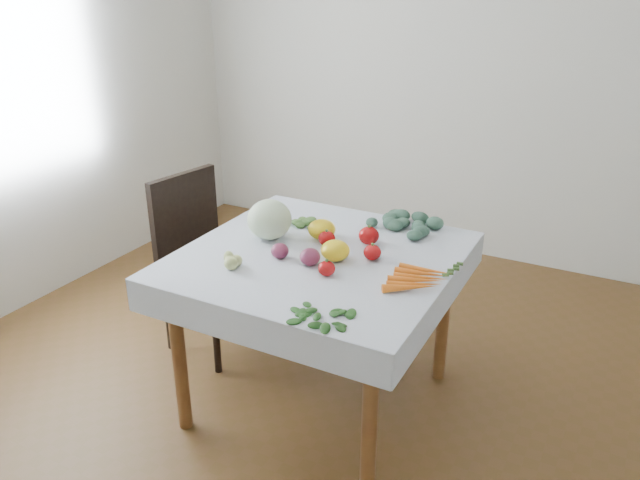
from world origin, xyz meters
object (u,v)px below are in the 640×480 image
Objects in this scene: chair at (201,251)px; carrot_bunch at (418,279)px; heirloom_back at (322,229)px; cabbage at (269,219)px; table at (319,275)px.

chair is 3.42× the size of carrot_bunch.
cabbage is at bearing -153.30° from heirloom_back.
table is 5.04× the size of cabbage.
heirloom_back reaches higher than table.
carrot_bunch is (0.46, -0.06, 0.12)m from table.
cabbage is (0.51, -0.13, 0.31)m from chair.
table is 0.82m from chair.
carrot_bunch reaches higher than table.
chair is 0.61m from cabbage.
chair is (-0.79, 0.18, -0.12)m from table.
table is 7.99× the size of heirloom_back.
carrot_bunch is (0.53, -0.21, -0.03)m from heirloom_back.
heirloom_back is at bearing 158.27° from carrot_bunch.
chair is 0.77m from heirloom_back.
table is 0.48m from carrot_bunch.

